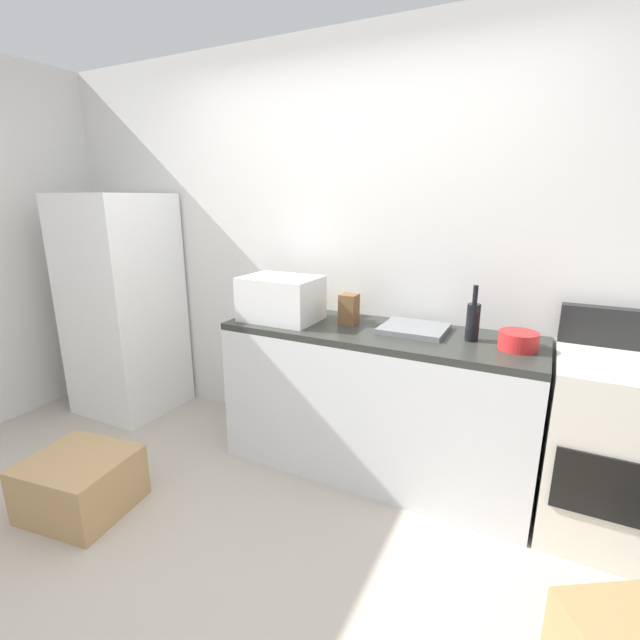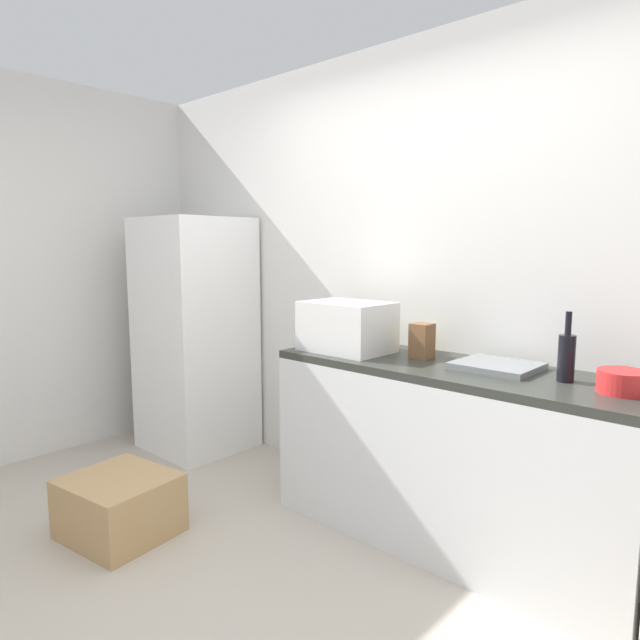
{
  "view_description": "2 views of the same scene",
  "coord_description": "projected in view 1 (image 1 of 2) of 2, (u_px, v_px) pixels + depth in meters",
  "views": [
    {
      "loc": [
        1.13,
        -1.17,
        1.63
      ],
      "look_at": [
        0.01,
        1.04,
        0.96
      ],
      "focal_mm": 25.26,
      "sensor_mm": 36.0,
      "label": 1
    },
    {
      "loc": [
        1.59,
        -1.16,
        1.47
      ],
      "look_at": [
        -0.33,
        0.94,
        1.09
      ],
      "focal_mm": 31.07,
      "sensor_mm": 36.0,
      "label": 2
    }
  ],
  "objects": [
    {
      "name": "ground_plane",
      "position": [
        209.0,
        593.0,
        1.93
      ],
      "size": [
        6.0,
        6.0,
        0.0
      ],
      "primitive_type": "plane",
      "color": "#B2A899"
    },
    {
      "name": "wall_back",
      "position": [
        355.0,
        251.0,
        2.92
      ],
      "size": [
        5.0,
        0.1,
        2.6
      ],
      "primitive_type": "cube",
      "color": "silver",
      "rests_on": "ground_plane"
    },
    {
      "name": "kitchen_counter",
      "position": [
        375.0,
        401.0,
        2.71
      ],
      "size": [
        1.8,
        0.6,
        0.9
      ],
      "color": "silver",
      "rests_on": "ground_plane"
    },
    {
      "name": "refrigerator",
      "position": [
        123.0,
        305.0,
        3.46
      ],
      "size": [
        0.68,
        0.66,
        1.67
      ],
      "primitive_type": "cube",
      "color": "white",
      "rests_on": "ground_plane"
    },
    {
      "name": "stove_oven",
      "position": [
        614.0,
        448.0,
        2.18
      ],
      "size": [
        0.6,
        0.61,
        1.1
      ],
      "color": "silver",
      "rests_on": "ground_plane"
    },
    {
      "name": "microwave",
      "position": [
        281.0,
        298.0,
        2.77
      ],
      "size": [
        0.46,
        0.34,
        0.27
      ],
      "primitive_type": "cube",
      "color": "white",
      "rests_on": "kitchen_counter"
    },
    {
      "name": "sink_basin",
      "position": [
        414.0,
        329.0,
        2.56
      ],
      "size": [
        0.36,
        0.32,
        0.03
      ],
      "primitive_type": "cube",
      "color": "slate",
      "rests_on": "kitchen_counter"
    },
    {
      "name": "wine_bottle",
      "position": [
        473.0,
        321.0,
        2.37
      ],
      "size": [
        0.07,
        0.07,
        0.3
      ],
      "color": "black",
      "rests_on": "kitchen_counter"
    },
    {
      "name": "coffee_mug",
      "position": [
        346.0,
        308.0,
        2.89
      ],
      "size": [
        0.08,
        0.08,
        0.1
      ],
      "primitive_type": "cylinder",
      "color": "gold",
      "rests_on": "kitchen_counter"
    },
    {
      "name": "knife_block",
      "position": [
        349.0,
        309.0,
        2.7
      ],
      "size": [
        0.1,
        0.1,
        0.18
      ],
      "primitive_type": "cube",
      "color": "brown",
      "rests_on": "kitchen_counter"
    },
    {
      "name": "mixing_bowl",
      "position": [
        518.0,
        341.0,
        2.25
      ],
      "size": [
        0.19,
        0.19,
        0.09
      ],
      "primitive_type": "cylinder",
      "color": "red",
      "rests_on": "kitchen_counter"
    },
    {
      "name": "cardboard_box_small",
      "position": [
        81.0,
        483.0,
        2.42
      ],
      "size": [
        0.56,
        0.53,
        0.31
      ],
      "primitive_type": "cube",
      "rotation": [
        0.0,
        0.0,
        0.14
      ],
      "color": "tan",
      "rests_on": "ground_plane"
    }
  ]
}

